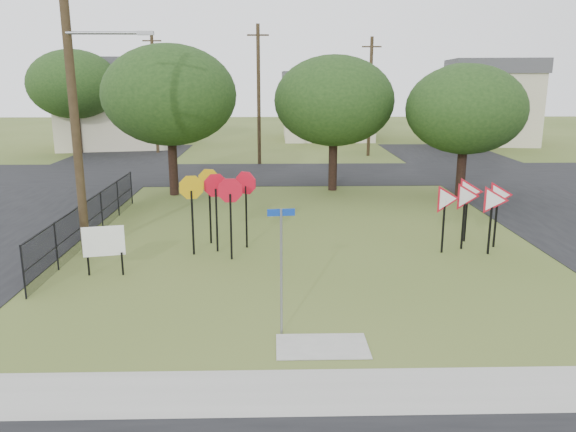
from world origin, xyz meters
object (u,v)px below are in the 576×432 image
object	(u,v)px
stop_sign_cluster	(219,194)
yield_sign_cluster	(474,199)
street_name_sign	(281,263)
info_board	(104,243)

from	to	relation	value
stop_sign_cluster	yield_sign_cluster	xyz separation A→B (m)	(8.51, 0.03, -0.23)
street_name_sign	yield_sign_cluster	distance (m)	9.12
stop_sign_cluster	info_board	distance (m)	4.04
stop_sign_cluster	info_board	xyz separation A→B (m)	(-3.16, -2.32, -0.97)
street_name_sign	info_board	distance (m)	6.56
stop_sign_cluster	yield_sign_cluster	world-z (taller)	stop_sign_cluster
street_name_sign	info_board	size ratio (longest dim) A/B	1.96
stop_sign_cluster	info_board	bearing A→B (deg)	-143.77
street_name_sign	info_board	world-z (taller)	street_name_sign
street_name_sign	stop_sign_cluster	distance (m)	6.64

